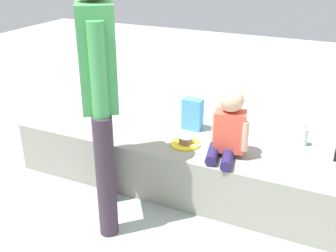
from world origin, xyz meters
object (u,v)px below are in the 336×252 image
Objects in this scene: adult_standing at (99,73)px; party_cup_red at (111,140)px; cake_plate at (186,142)px; cake_box_white at (121,127)px; water_bottle_near_gift at (225,118)px; water_bottle_far_side at (304,136)px; child_seated at (228,128)px; gift_bag at (192,114)px.

party_cup_red is (-0.58, 0.93, -0.97)m from adult_standing.
cake_plate is 1.10m from party_cup_red.
party_cup_red is 0.30m from cake_box_white.
water_bottle_near_gift is at bearing 30.82° from cake_box_white.
adult_standing is at bearing -121.82° from water_bottle_far_side.
adult_standing is (-0.69, -0.47, 0.42)m from child_seated.
water_bottle_far_side is (1.06, 1.70, -0.93)m from adult_standing.
cake_plate is at bearing -35.94° from cake_box_white.
adult_standing is at bearing -125.98° from cake_plate.
cake_box_white is at bearing -164.36° from water_bottle_far_side.
water_bottle_near_gift is at bearing 175.15° from water_bottle_far_side.
child_seated is 1.46m from water_bottle_near_gift.
gift_bag is at bearing 122.14° from child_seated.
adult_standing is 1.82m from gift_bag.
child_seated is 1.63m from cake_box_white.
child_seated reaches higher than water_bottle_far_side.
child_seated is at bearing -106.55° from water_bottle_far_side.
cake_plate is at bearing -70.48° from gift_bag.
water_bottle_near_gift is 1.06m from cake_box_white.
gift_bag is 1.55× the size of water_bottle_near_gift.
cake_box_white is (-0.06, 0.30, 0.00)m from party_cup_red.
adult_standing reaches higher than cake_box_white.
party_cup_red is at bearing 121.74° from adult_standing.
water_bottle_far_side is 0.63× the size of cake_box_white.
adult_standing is 7.29× the size of water_bottle_near_gift.
cake_plate is at bearing -24.57° from party_cup_red.
water_bottle_near_gift is at bearing 44.62° from party_cup_red.
cake_plate is 0.96× the size of water_bottle_near_gift.
gift_bag reaches higher than water_bottle_near_gift.
adult_standing is at bearing -58.26° from party_cup_red.
cake_box_white is at bearing 150.12° from child_seated.
cake_box_white is (-0.91, -0.54, -0.05)m from water_bottle_near_gift.
water_bottle_near_gift reaches higher than water_bottle_far_side.
gift_bag reaches higher than water_bottle_far_side.
party_cup_red is at bearing -154.79° from water_bottle_far_side.
cake_plate is at bearing 54.02° from adult_standing.
water_bottle_far_side is 1.76m from cake_box_white.
adult_standing is 1.47m from party_cup_red.
water_bottle_far_side is at bearing -4.85° from water_bottle_near_gift.
cake_box_white reaches higher than party_cup_red.
cake_box_white is (-1.69, -0.47, -0.04)m from water_bottle_far_side.
water_bottle_near_gift is (0.30, 0.16, -0.06)m from gift_bag.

